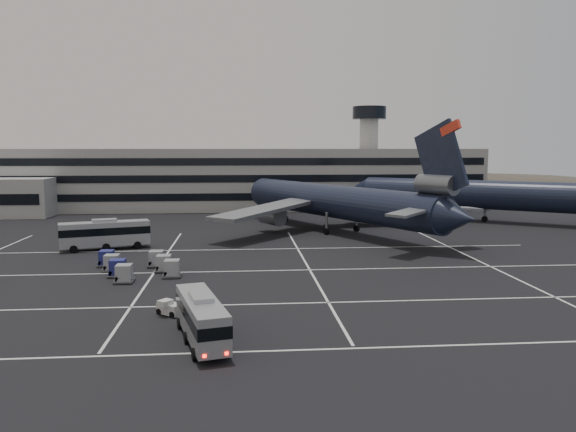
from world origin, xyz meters
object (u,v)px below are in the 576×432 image
object	(u,v)px
bus_far	(105,233)
uld_cluster	(136,265)
bus_near	(201,316)
trijet_main	(337,201)

from	to	relation	value
bus_far	uld_cluster	distance (m)	17.22
bus_near	bus_far	distance (m)	42.62
trijet_main	bus_near	world-z (taller)	trijet_main
trijet_main	bus_far	distance (m)	37.80
bus_near	uld_cluster	xyz separation A→B (m)	(-9.03, 23.83, -1.01)
bus_far	uld_cluster	xyz separation A→B (m)	(7.07, -15.64, -1.41)
trijet_main	bus_near	xyz separation A→B (m)	(-19.16, -52.77, -3.29)
bus_far	trijet_main	bearing A→B (deg)	-86.86
trijet_main	bus_near	size ratio (longest dim) A/B	5.11
bus_near	uld_cluster	size ratio (longest dim) A/B	0.90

